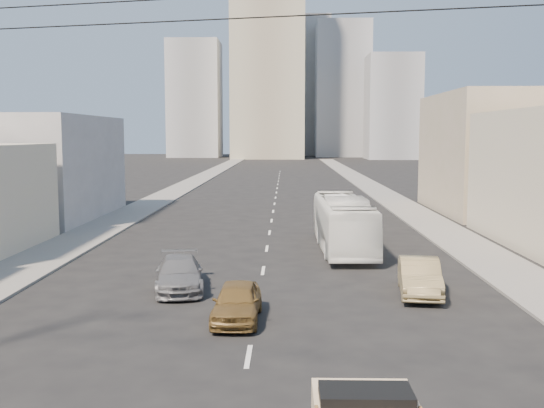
{
  "coord_description": "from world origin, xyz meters",
  "views": [
    {
      "loc": [
        1.1,
        -10.19,
        6.52
      ],
      "look_at": [
        0.48,
        17.62,
        3.5
      ],
      "focal_mm": 42.0,
      "sensor_mm": 36.0,
      "label": 1
    }
  ],
  "objects_px": {
    "city_bus": "(343,223)",
    "sedan_tan": "(420,277)",
    "sedan_grey": "(179,274)",
    "sedan_brown": "(237,302)"
  },
  "relations": [
    {
      "from": "city_bus",
      "to": "sedan_tan",
      "type": "distance_m",
      "value": 10.43
    },
    {
      "from": "sedan_tan",
      "to": "sedan_grey",
      "type": "relative_size",
      "value": 0.95
    },
    {
      "from": "sedan_tan",
      "to": "city_bus",
      "type": "bearing_deg",
      "value": 109.61
    },
    {
      "from": "city_bus",
      "to": "sedan_grey",
      "type": "bearing_deg",
      "value": -130.5
    },
    {
      "from": "city_bus",
      "to": "sedan_brown",
      "type": "distance_m",
      "value": 14.89
    },
    {
      "from": "city_bus",
      "to": "sedan_tan",
      "type": "height_order",
      "value": "city_bus"
    },
    {
      "from": "sedan_grey",
      "to": "sedan_tan",
      "type": "bearing_deg",
      "value": -12.69
    },
    {
      "from": "city_bus",
      "to": "sedan_grey",
      "type": "relative_size",
      "value": 2.33
    },
    {
      "from": "sedan_brown",
      "to": "sedan_tan",
      "type": "xyz_separation_m",
      "value": [
        7.2,
        3.85,
        0.06
      ]
    },
    {
      "from": "sedan_brown",
      "to": "sedan_grey",
      "type": "height_order",
      "value": "sedan_grey"
    }
  ]
}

